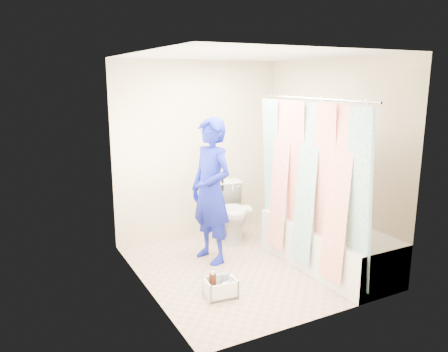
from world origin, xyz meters
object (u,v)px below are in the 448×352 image
bathtub (327,244)px  cleaning_caddy (222,288)px  plumber (211,191)px  toilet (231,211)px

bathtub → cleaning_caddy: bathtub is taller
bathtub → plumber: (-1.12, 0.79, 0.59)m
plumber → cleaning_caddy: bearing=-32.0°
bathtub → toilet: (-0.55, 1.33, 0.11)m
bathtub → cleaning_caddy: 1.45m
bathtub → toilet: size_ratio=2.29×
cleaning_caddy → plumber: bearing=76.6°
bathtub → toilet: toilet is taller
bathtub → cleaning_caddy: (-1.43, -0.08, -0.18)m
bathtub → plumber: size_ratio=1.01×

